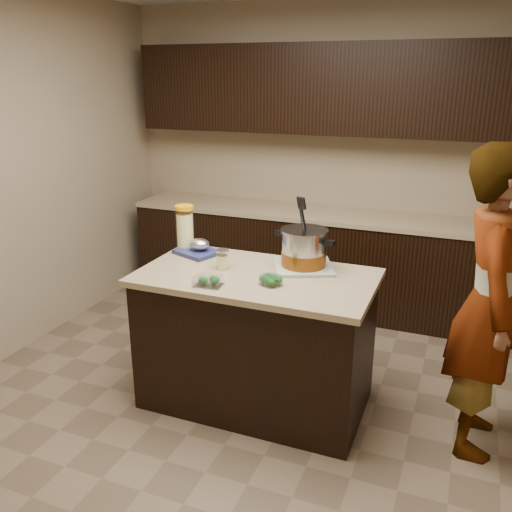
{
  "coord_description": "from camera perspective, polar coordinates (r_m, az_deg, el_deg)",
  "views": [
    {
      "loc": [
        1.16,
        -2.91,
        2.08
      ],
      "look_at": [
        0.0,
        0.0,
        1.02
      ],
      "focal_mm": 38.0,
      "sensor_mm": 36.0,
      "label": 1
    }
  ],
  "objects": [
    {
      "name": "ground_plane",
      "position": [
        3.76,
        0.0,
        -14.9
      ],
      "size": [
        4.0,
        4.0,
        0.0
      ],
      "primitive_type": "plane",
      "color": "brown",
      "rests_on": "ground"
    },
    {
      "name": "room_shell",
      "position": [
        3.15,
        0.0,
        12.06
      ],
      "size": [
        4.04,
        4.04,
        2.72
      ],
      "color": "tan",
      "rests_on": "ground"
    },
    {
      "name": "back_cabinets",
      "position": [
        4.92,
        7.55,
        5.15
      ],
      "size": [
        3.6,
        0.63,
        2.33
      ],
      "color": "black",
      "rests_on": "ground"
    },
    {
      "name": "island",
      "position": [
        3.53,
        0.0,
        -8.77
      ],
      "size": [
        1.46,
        0.81,
        0.9
      ],
      "color": "black",
      "rests_on": "ground"
    },
    {
      "name": "dish_towel",
      "position": [
        3.46,
        5.0,
        -1.11
      ],
      "size": [
        0.47,
        0.47,
        0.02
      ],
      "primitive_type": "cube",
      "rotation": [
        0.0,
        0.0,
        0.41
      ],
      "color": "#5E8458",
      "rests_on": "island"
    },
    {
      "name": "stock_pot",
      "position": [
        3.43,
        5.05,
        0.62
      ],
      "size": [
        0.42,
        0.36,
        0.43
      ],
      "rotation": [
        0.0,
        0.0,
        -0.24
      ],
      "color": "#B7B7BC",
      "rests_on": "dish_towel"
    },
    {
      "name": "lemonade_pitcher",
      "position": [
        3.8,
        -7.48,
        2.75
      ],
      "size": [
        0.17,
        0.17,
        0.31
      ],
      "rotation": [
        0.0,
        0.0,
        0.39
      ],
      "color": "#EDE991",
      "rests_on": "island"
    },
    {
      "name": "mason_jar",
      "position": [
        3.43,
        -3.56,
        -0.38
      ],
      "size": [
        0.1,
        0.1,
        0.13
      ],
      "rotation": [
        0.0,
        0.0,
        0.33
      ],
      "color": "#EDE991",
      "rests_on": "island"
    },
    {
      "name": "broccoli_tub_left",
      "position": [
        3.17,
        1.75,
        -2.64
      ],
      "size": [
        0.13,
        0.13,
        0.06
      ],
      "rotation": [
        0.0,
        0.0,
        -0.12
      ],
      "color": "silver",
      "rests_on": "island"
    },
    {
      "name": "broccoli_tub_right",
      "position": [
        3.18,
        1.33,
        -2.56
      ],
      "size": [
        0.13,
        0.13,
        0.05
      ],
      "rotation": [
        0.0,
        0.0,
        0.15
      ],
      "color": "silver",
      "rests_on": "island"
    },
    {
      "name": "broccoli_tub_rect",
      "position": [
        3.18,
        -5.04,
        -2.65
      ],
      "size": [
        0.17,
        0.13,
        0.06
      ],
      "rotation": [
        0.0,
        0.0,
        0.11
      ],
      "color": "silver",
      "rests_on": "island"
    },
    {
      "name": "blue_tray",
      "position": [
        3.73,
        -6.11,
        0.72
      ],
      "size": [
        0.34,
        0.31,
        0.11
      ],
      "rotation": [
        0.0,
        0.0,
        -0.36
      ],
      "color": "navy",
      "rests_on": "island"
    },
    {
      "name": "person",
      "position": [
        3.24,
        23.44,
        -4.68
      ],
      "size": [
        0.43,
        0.65,
        1.76
      ],
      "primitive_type": "imported",
      "rotation": [
        0.0,
        0.0,
        1.59
      ],
      "color": "gray",
      "rests_on": "ground"
    }
  ]
}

